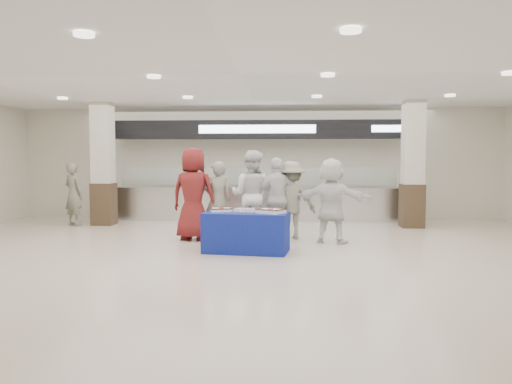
# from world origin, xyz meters

# --- Properties ---
(ground) EXTENTS (14.00, 14.00, 0.00)m
(ground) POSITION_xyz_m (0.00, 0.00, 0.00)
(ground) COLOR beige
(ground) RESTS_ON ground
(serving_line) EXTENTS (8.70, 0.85, 2.80)m
(serving_line) POSITION_xyz_m (0.00, 5.40, 1.16)
(serving_line) COLOR silver
(serving_line) RESTS_ON ground
(column_left) EXTENTS (0.55, 0.55, 3.20)m
(column_left) POSITION_xyz_m (-4.00, 4.20, 1.53)
(column_left) COLOR #372719
(column_left) RESTS_ON ground
(column_right) EXTENTS (0.55, 0.55, 3.20)m
(column_right) POSITION_xyz_m (4.00, 4.20, 1.53)
(column_right) COLOR #372719
(column_right) RESTS_ON ground
(display_table) EXTENTS (1.64, 0.98, 0.75)m
(display_table) POSITION_xyz_m (0.06, 0.62, 0.38)
(display_table) COLOR navy
(display_table) RESTS_ON ground
(sheet_cake_left) EXTENTS (0.45, 0.38, 0.09)m
(sheet_cake_left) POSITION_xyz_m (-0.43, 0.73, 0.79)
(sheet_cake_left) COLOR white
(sheet_cake_left) RESTS_ON display_table
(sheet_cake_right) EXTENTS (0.58, 0.54, 0.10)m
(sheet_cake_right) POSITION_xyz_m (0.52, 0.53, 0.80)
(sheet_cake_right) COLOR white
(sheet_cake_right) RESTS_ON display_table
(cupcake_tray) EXTENTS (0.50, 0.44, 0.07)m
(cupcake_tray) POSITION_xyz_m (0.04, 0.64, 0.78)
(cupcake_tray) COLOR #AFAFB4
(cupcake_tray) RESTS_ON display_table
(civilian_maroon) EXTENTS (1.08, 0.81, 2.00)m
(civilian_maroon) POSITION_xyz_m (-1.18, 1.92, 1.00)
(civilian_maroon) COLOR maroon
(civilian_maroon) RESTS_ON ground
(soldier_a) EXTENTS (0.72, 0.61, 1.69)m
(soldier_a) POSITION_xyz_m (-0.68, 2.03, 0.85)
(soldier_a) COLOR slate
(soldier_a) RESTS_ON ground
(chef_tall) EXTENTS (1.08, 0.92, 1.93)m
(chef_tall) POSITION_xyz_m (0.05, 2.10, 0.96)
(chef_tall) COLOR white
(chef_tall) RESTS_ON ground
(chef_short) EXTENTS (1.12, 0.74, 1.78)m
(chef_short) POSITION_xyz_m (0.62, 2.05, 0.89)
(chef_short) COLOR white
(chef_short) RESTS_ON ground
(soldier_b) EXTENTS (1.19, 0.82, 1.69)m
(soldier_b) POSITION_xyz_m (0.92, 2.21, 0.85)
(soldier_b) COLOR slate
(soldier_b) RESTS_ON ground
(civilian_white) EXTENTS (1.72, 1.02, 1.77)m
(civilian_white) POSITION_xyz_m (1.74, 1.71, 0.88)
(civilian_white) COLOR white
(civilian_white) RESTS_ON ground
(soldier_bg) EXTENTS (0.72, 0.63, 1.65)m
(soldier_bg) POSITION_xyz_m (-4.73, 4.00, 0.82)
(soldier_bg) COLOR slate
(soldier_bg) RESTS_ON ground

